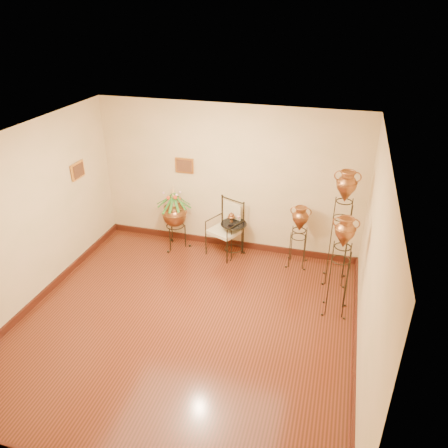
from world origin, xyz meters
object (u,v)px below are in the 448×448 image
(armchair, at_px, (224,229))
(side_table, at_px, (234,238))
(amphora_tall, at_px, (341,228))
(amphora_mid, at_px, (340,266))
(planter_urn, at_px, (174,212))

(armchair, distance_m, side_table, 0.25)
(amphora_tall, relative_size, amphora_mid, 1.23)
(side_table, bearing_deg, amphora_mid, -31.64)
(amphora_tall, xyz_separation_m, armchair, (-2.08, 0.36, -0.51))
(planter_urn, relative_size, side_table, 1.56)
(amphora_mid, bearing_deg, amphora_tall, 93.53)
(amphora_tall, bearing_deg, side_table, 169.37)
(planter_urn, distance_m, armchair, 1.02)
(amphora_tall, distance_m, planter_urn, 3.11)
(planter_urn, height_order, armchair, planter_urn)
(armchair, bearing_deg, side_table, 24.28)
(amphora_mid, xyz_separation_m, planter_urn, (-3.12, 1.20, -0.08))
(amphora_mid, height_order, side_table, amphora_mid)
(amphora_mid, xyz_separation_m, armchair, (-2.13, 1.20, -0.30))
(amphora_tall, bearing_deg, planter_urn, 173.39)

